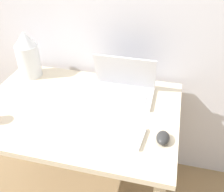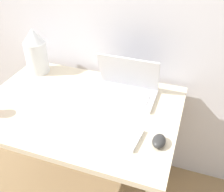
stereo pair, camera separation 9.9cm
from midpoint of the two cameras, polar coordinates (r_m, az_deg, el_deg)
desk at (r=1.45m, az=-4.94°, el=-5.32°), size 1.04×0.73×0.73m
laptop at (r=1.44m, az=4.92°, el=1.82°), size 0.34×0.21×0.22m
keyboard at (r=1.23m, az=-0.78°, el=-7.02°), size 0.42×0.18×0.02m
mouse at (r=1.19m, az=12.59°, el=-9.63°), size 0.06×0.09×0.04m
vase at (r=1.68m, az=-14.66°, el=9.34°), size 0.14×0.14×0.28m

